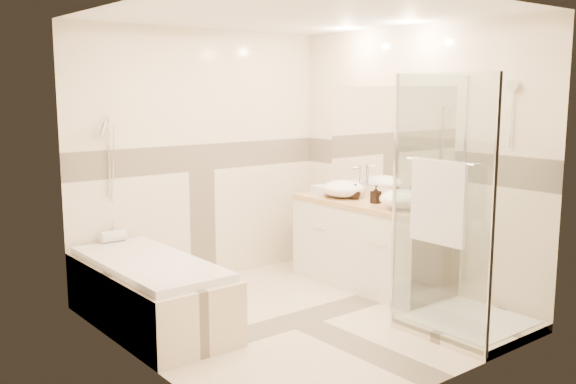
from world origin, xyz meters
TOP-DOWN VIEW (x-y plane):
  - room at (0.06, 0.01)m, footprint 2.82×3.02m
  - bathtub at (-1.02, 0.65)m, footprint 0.75×1.70m
  - vanity at (1.12, 0.30)m, footprint 0.58×1.62m
  - shower_enclosure at (0.83, -0.97)m, footprint 0.96×0.93m
  - vessel_sink_near at (1.10, 0.62)m, footprint 0.44×0.44m
  - vessel_sink_far at (1.10, -0.16)m, footprint 0.43×0.43m
  - faucet_near at (1.32, 0.62)m, footprint 0.12×0.03m
  - faucet_far at (1.32, -0.16)m, footprint 0.12×0.03m
  - amenity_bottle_a at (1.10, 0.17)m, footprint 0.08×0.08m
  - amenity_bottle_b at (1.10, 0.45)m, footprint 0.15×0.15m
  - folded_towels at (1.10, 0.93)m, footprint 0.15×0.24m
  - rolled_towel at (-1.00, 1.40)m, footprint 0.23×0.10m

SIDE VIEW (x-z plane):
  - bathtub at x=-1.02m, z-range 0.03..0.59m
  - vanity at x=1.12m, z-range 0.00..0.85m
  - shower_enclosure at x=0.83m, z-range -0.51..1.53m
  - rolled_towel at x=-1.00m, z-range 0.56..0.66m
  - folded_towels at x=1.10m, z-range 0.85..0.93m
  - amenity_bottle_b at x=1.10m, z-range 0.85..1.00m
  - vessel_sink_far at x=1.10m, z-range 0.85..1.02m
  - amenity_bottle_a at x=1.10m, z-range 0.85..1.02m
  - vessel_sink_near at x=1.10m, z-range 0.85..1.03m
  - faucet_far at x=1.32m, z-range 0.87..1.17m
  - faucet_near at x=1.32m, z-range 0.87..1.17m
  - room at x=0.06m, z-range 0.00..2.52m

